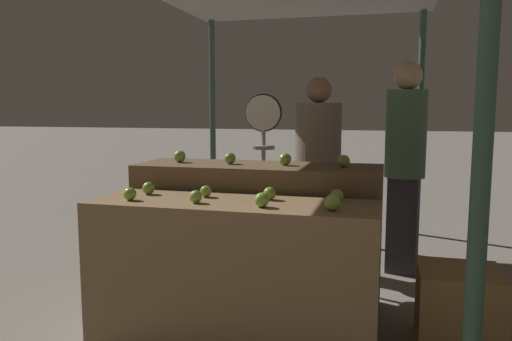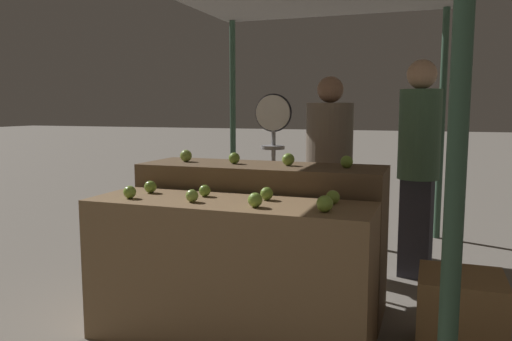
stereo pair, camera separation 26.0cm
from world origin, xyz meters
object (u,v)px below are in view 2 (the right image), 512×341
object	(u,v)px
produce_scale	(273,142)
person_customer_left	(419,152)
person_vendor_at_scale	(329,162)
wooden_crate_side	(460,315)

from	to	relation	value
produce_scale	person_customer_left	world-z (taller)	person_customer_left
produce_scale	person_vendor_at_scale	bearing A→B (deg)	27.36
produce_scale	person_vendor_at_scale	xyz separation A→B (m)	(0.43, 0.22, -0.17)
produce_scale	wooden_crate_side	bearing A→B (deg)	-34.47
person_vendor_at_scale	person_customer_left	xyz separation A→B (m)	(0.72, 0.08, 0.10)
produce_scale	person_vendor_at_scale	distance (m)	0.51
person_vendor_at_scale	wooden_crate_side	size ratio (longest dim) A/B	3.58
person_vendor_at_scale	person_customer_left	size ratio (longest dim) A/B	0.93
person_vendor_at_scale	wooden_crate_side	world-z (taller)	person_vendor_at_scale
person_customer_left	produce_scale	bearing A→B (deg)	26.54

